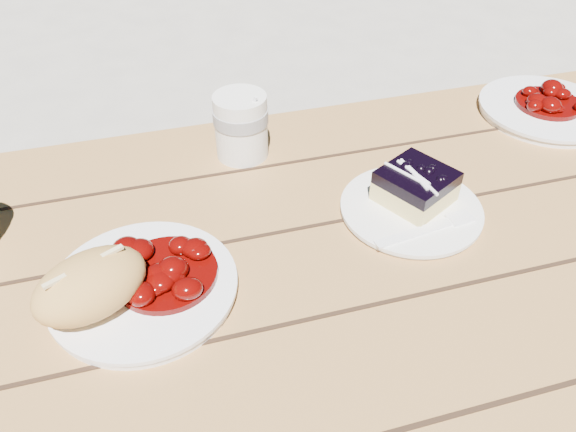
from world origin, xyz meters
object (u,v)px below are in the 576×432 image
object	(u,v)px
blueberry_cake	(416,186)
coffee_cup	(241,126)
main_plate	(144,289)
picnic_table	(260,355)
bread_roll	(91,285)
dessert_plate	(411,210)
second_plate	(546,110)

from	to	relation	value
blueberry_cake	coffee_cup	world-z (taller)	coffee_cup
main_plate	blueberry_cake	size ratio (longest dim) A/B	1.82
picnic_table	bread_roll	size ratio (longest dim) A/B	14.59
dessert_plate	picnic_table	bearing A→B (deg)	-164.12
bread_roll	second_plate	bearing A→B (deg)	18.38
picnic_table	dessert_plate	world-z (taller)	dessert_plate
main_plate	blueberry_cake	bearing A→B (deg)	9.86
bread_roll	blueberry_cake	bearing A→B (deg)	11.13
coffee_cup	main_plate	bearing A→B (deg)	-124.26
picnic_table	coffee_cup	bearing A→B (deg)	81.25
picnic_table	blueberry_cake	distance (m)	0.34
main_plate	coffee_cup	xyz separation A→B (m)	(0.18, 0.27, 0.05)
coffee_cup	dessert_plate	bearing A→B (deg)	-46.50
main_plate	dessert_plate	bearing A→B (deg)	7.95
bread_roll	dessert_plate	distance (m)	0.45
main_plate	dessert_plate	world-z (taller)	main_plate
blueberry_cake	coffee_cup	bearing A→B (deg)	108.79
picnic_table	main_plate	xyz separation A→B (m)	(-0.14, 0.02, 0.17)
blueberry_cake	dessert_plate	bearing A→B (deg)	-151.83
dessert_plate	coffee_cup	world-z (taller)	coffee_cup
bread_roll	blueberry_cake	xyz separation A→B (m)	(0.45, 0.09, -0.02)
blueberry_cake	second_plate	world-z (taller)	blueberry_cake
blueberry_cake	coffee_cup	distance (m)	0.30
picnic_table	main_plate	bearing A→B (deg)	173.27
coffee_cup	second_plate	size ratio (longest dim) A/B	0.45
dessert_plate	bread_roll	bearing A→B (deg)	-170.50
bread_roll	coffee_cup	xyz separation A→B (m)	(0.24, 0.29, 0.00)
bread_roll	second_plate	xyz separation A→B (m)	(0.81, 0.27, -0.04)
picnic_table	second_plate	size ratio (longest dim) A/B	8.45
picnic_table	main_plate	world-z (taller)	main_plate
picnic_table	second_plate	xyz separation A→B (m)	(0.61, 0.27, 0.17)
bread_roll	dessert_plate	xyz separation A→B (m)	(0.44, 0.07, -0.05)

